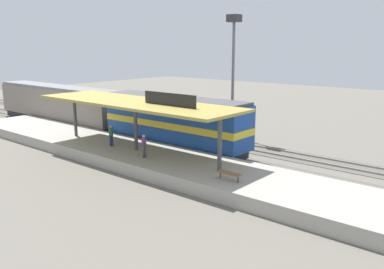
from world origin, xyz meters
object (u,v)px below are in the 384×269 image
person_boarding (220,147)px  locomotive (174,122)px  platform_bench (229,173)px  freight_car (172,115)px  person_waiting (144,145)px  person_walking (111,134)px  light_mast (233,50)px  passenger_carriage_single (57,104)px

person_boarding → locomotive: bearing=68.3°
platform_bench → freight_car: freight_car is taller
person_waiting → person_walking: same height
light_mast → person_walking: size_ratio=6.84×
person_boarding → person_walking: bearing=104.2°
freight_car → passenger_carriage_single: bearing=108.8°
person_walking → person_boarding: size_ratio=1.00×
freight_car → light_mast: bearing=-58.2°
person_boarding → freight_car: bearing=57.2°
platform_bench → locomotive: size_ratio=0.12×
light_mast → person_boarding: light_mast is taller
platform_bench → locomotive: locomotive is taller
freight_car → person_walking: freight_car is taller
freight_car → person_boarding: (-7.34, -11.40, -0.12)m
locomotive → freight_car: 6.46m
person_walking → person_boarding: (2.31, -9.10, 0.00)m
freight_car → person_waiting: freight_car is taller
locomotive → light_mast: (7.80, -0.66, 5.99)m
passenger_carriage_single → light_mast: (7.80, -18.66, 6.08)m
platform_bench → light_mast: size_ratio=0.15×
passenger_carriage_single → person_waiting: passenger_carriage_single is taller
person_waiting → locomotive: bearing=22.4°
person_waiting → passenger_carriage_single: bearing=74.2°
person_walking → light_mast: bearing=-12.6°
light_mast → person_waiting: bearing=-172.8°
person_walking → person_boarding: 9.39m
locomotive → light_mast: light_mast is taller
platform_bench → passenger_carriage_single: passenger_carriage_single is taller
person_walking → person_boarding: bearing=-75.8°
locomotive → light_mast: bearing=-4.8°
platform_bench → person_waiting: bearing=88.3°
locomotive → person_walking: size_ratio=8.44×
light_mast → passenger_carriage_single: bearing=112.7°
platform_bench → freight_car: (10.60, 14.52, 0.63)m
passenger_carriage_single → light_mast: bearing=-67.3°
freight_car → light_mast: (3.20, -5.17, 6.43)m
platform_bench → person_boarding: (3.26, 3.12, 0.51)m
locomotive → light_mast: size_ratio=1.23×
light_mast → person_waiting: size_ratio=6.84×
person_waiting → freight_car: bearing=33.6°
platform_bench → light_mast: (13.80, 9.34, 7.05)m
light_mast → person_waiting: (-13.58, -1.73, -6.54)m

